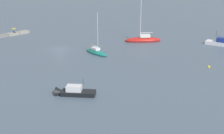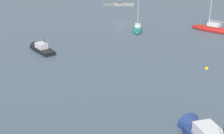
{
  "view_description": "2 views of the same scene",
  "coord_description": "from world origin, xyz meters",
  "px_view_note": "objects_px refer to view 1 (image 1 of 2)",
  "views": [
    {
      "loc": [
        40.7,
        55.37,
        18.45
      ],
      "look_at": [
        4.64,
        20.69,
        1.71
      ],
      "focal_mm": 50.6,
      "sensor_mm": 36.0,
      "label": 1
    },
    {
      "loc": [
        2.65,
        71.01,
        16.47
      ],
      "look_at": [
        2.35,
        32.58,
        1.33
      ],
      "focal_mm": 49.5,
      "sensor_mm": 36.0,
      "label": 2
    }
  ],
  "objects_px": {
    "motorboat_black_far": "(72,92)",
    "mooring_buoy_far": "(209,67)",
    "sailboat_red_far": "(143,40)",
    "umbrella_open_yellow": "(14,28)",
    "person_seated_blue_left": "(14,32)",
    "sailboat_teal_near": "(96,52)"
  },
  "relations": [
    {
      "from": "motorboat_black_far",
      "to": "mooring_buoy_far",
      "type": "relative_size",
      "value": 10.98
    },
    {
      "from": "sailboat_red_far",
      "to": "mooring_buoy_far",
      "type": "height_order",
      "value": "sailboat_red_far"
    },
    {
      "from": "umbrella_open_yellow",
      "to": "mooring_buoy_far",
      "type": "bearing_deg",
      "value": 102.19
    },
    {
      "from": "person_seated_blue_left",
      "to": "sailboat_teal_near",
      "type": "distance_m",
      "value": 28.73
    },
    {
      "from": "person_seated_blue_left",
      "to": "sailboat_red_far",
      "type": "height_order",
      "value": "sailboat_red_far"
    },
    {
      "from": "mooring_buoy_far",
      "to": "umbrella_open_yellow",
      "type": "bearing_deg",
      "value": -77.81
    },
    {
      "from": "person_seated_blue_left",
      "to": "mooring_buoy_far",
      "type": "height_order",
      "value": "person_seated_blue_left"
    },
    {
      "from": "umbrella_open_yellow",
      "to": "sailboat_teal_near",
      "type": "relative_size",
      "value": 0.14
    },
    {
      "from": "sailboat_teal_near",
      "to": "motorboat_black_far",
      "type": "bearing_deg",
      "value": 43.75
    },
    {
      "from": "sailboat_teal_near",
      "to": "sailboat_red_far",
      "type": "height_order",
      "value": "sailboat_red_far"
    },
    {
      "from": "sailboat_teal_near",
      "to": "sailboat_red_far",
      "type": "xyz_separation_m",
      "value": [
        -15.31,
        0.32,
        0.11
      ]
    },
    {
      "from": "sailboat_teal_near",
      "to": "person_seated_blue_left",
      "type": "bearing_deg",
      "value": -77.81
    },
    {
      "from": "umbrella_open_yellow",
      "to": "sailboat_teal_near",
      "type": "xyz_separation_m",
      "value": [
        -2.79,
        28.73,
        -1.46
      ]
    },
    {
      "from": "person_seated_blue_left",
      "to": "sailboat_teal_near",
      "type": "height_order",
      "value": "sailboat_teal_near"
    },
    {
      "from": "umbrella_open_yellow",
      "to": "sailboat_red_far",
      "type": "distance_m",
      "value": 34.25
    },
    {
      "from": "motorboat_black_far",
      "to": "person_seated_blue_left",
      "type": "bearing_deg",
      "value": 32.68
    },
    {
      "from": "umbrella_open_yellow",
      "to": "sailboat_teal_near",
      "type": "bearing_deg",
      "value": 95.54
    },
    {
      "from": "umbrella_open_yellow",
      "to": "mooring_buoy_far",
      "type": "xyz_separation_m",
      "value": [
        -10.85,
        50.22,
        -1.69
      ]
    },
    {
      "from": "sailboat_teal_near",
      "to": "motorboat_black_far",
      "type": "xyz_separation_m",
      "value": [
        17.36,
        13.14,
        0.02
      ]
    },
    {
      "from": "person_seated_blue_left",
      "to": "umbrella_open_yellow",
      "type": "xyz_separation_m",
      "value": [
        0.01,
        -0.14,
        0.85
      ]
    },
    {
      "from": "sailboat_red_far",
      "to": "mooring_buoy_far",
      "type": "relative_size",
      "value": 25.01
    },
    {
      "from": "person_seated_blue_left",
      "to": "mooring_buoy_far",
      "type": "distance_m",
      "value": 51.25
    }
  ]
}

